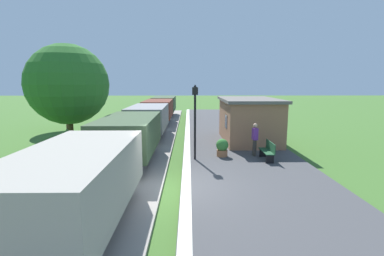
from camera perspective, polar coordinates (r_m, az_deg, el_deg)
name	(u,v)px	position (r m, az deg, el deg)	size (l,w,h in m)	color
ground_plane	(175,192)	(10.70, -3.39, -12.91)	(160.00, 160.00, 0.00)	#3D6628
platform_slab	(261,189)	(10.98, 13.91, -11.89)	(6.00, 60.00, 0.25)	#424244
platform_edge_stripe	(186,186)	(10.60, -1.19, -11.65)	(0.36, 60.00, 0.01)	silver
track_ballast	(111,191)	(11.05, -16.21, -12.20)	(3.80, 60.00, 0.12)	gray
rail_near	(130,188)	(10.84, -12.49, -11.75)	(0.07, 60.00, 0.14)	slate
rail_far	(91,188)	(11.22, -19.85, -11.36)	(0.07, 60.00, 0.14)	slate
freight_train	(149,120)	(20.43, -8.83, 1.69)	(2.50, 32.60, 2.12)	gray
station_hut	(248,120)	(18.66, 11.40, 1.70)	(3.50, 5.80, 2.78)	#9E6B4C
bench_near_hut	(268,151)	(14.35, 15.19, -4.45)	(0.42, 1.50, 0.91)	#1E4C2D
bench_down_platform	(238,125)	(22.71, 9.24, 0.71)	(0.42, 1.50, 0.91)	#1E4C2D
person_waiting	(255,138)	(14.89, 12.65, -2.03)	(0.26, 0.39, 1.71)	#38332D
potted_planter	(222,147)	(14.61, 6.15, -3.92)	(0.64, 0.64, 0.92)	#9E6642
lamp_post_near	(195,108)	(13.63, 0.62, 4.04)	(0.28, 0.28, 3.70)	black
tree_trackside_mid	(68,85)	(17.29, -23.92, 8.08)	(4.47, 4.47, 6.17)	#4C3823
tree_trackside_far	(64,77)	(26.71, -24.50, 9.50)	(4.42, 4.42, 6.77)	#4C3823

